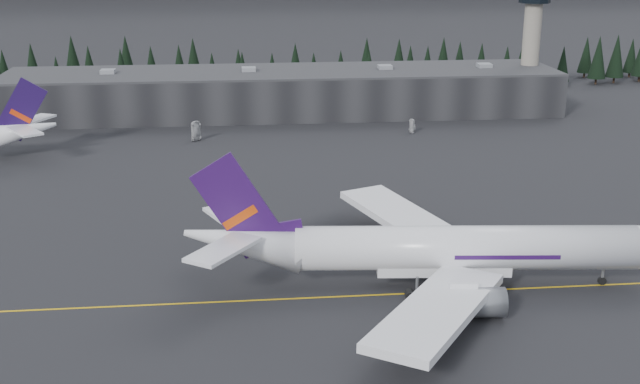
{
  "coord_description": "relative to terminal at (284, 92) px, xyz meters",
  "views": [
    {
      "loc": [
        -13.05,
        -107.41,
        50.13
      ],
      "look_at": [
        0.0,
        20.0,
        9.0
      ],
      "focal_mm": 45.0,
      "sensor_mm": 36.0,
      "label": 1
    }
  ],
  "objects": [
    {
      "name": "treeline",
      "position": [
        0.0,
        37.0,
        1.2
      ],
      "size": [
        360.0,
        20.0,
        15.0
      ],
      "primitive_type": "cube",
      "color": "black",
      "rests_on": "ground"
    },
    {
      "name": "control_tower",
      "position": [
        75.0,
        3.0,
        17.11
      ],
      "size": [
        10.0,
        10.0,
        37.7
      ],
      "color": "gray",
      "rests_on": "ground"
    },
    {
      "name": "gse_vehicle_a",
      "position": [
        -24.34,
        -31.3,
        -5.57
      ],
      "size": [
        4.79,
        5.79,
        1.47
      ],
      "primitive_type": "imported",
      "rotation": [
        0.0,
        0.0,
        0.54
      ],
      "color": "#BABABC",
      "rests_on": "ground"
    },
    {
      "name": "taxiline",
      "position": [
        0.0,
        -127.0,
        -6.29
      ],
      "size": [
        400.0,
        0.4,
        0.02
      ],
      "primitive_type": "cube",
      "color": "gold",
      "rests_on": "ground"
    },
    {
      "name": "jet_main",
      "position": [
        13.48,
        -124.27,
        -0.44
      ],
      "size": [
        70.62,
        64.95,
        20.77
      ],
      "rotation": [
        0.0,
        0.0,
        -0.09
      ],
      "color": "white",
      "rests_on": "ground"
    },
    {
      "name": "ground",
      "position": [
        0.0,
        -125.0,
        -6.3
      ],
      "size": [
        1400.0,
        1400.0,
        0.0
      ],
      "primitive_type": "plane",
      "color": "black",
      "rests_on": "ground"
    },
    {
      "name": "gse_vehicle_b",
      "position": [
        32.54,
        -28.52,
        -5.63
      ],
      "size": [
        4.18,
        3.22,
        1.33
      ],
      "primitive_type": "imported",
      "rotation": [
        0.0,
        0.0,
        -1.08
      ],
      "color": "#BEBEC0",
      "rests_on": "ground"
    },
    {
      "name": "terminal",
      "position": [
        0.0,
        0.0,
        0.0
      ],
      "size": [
        160.0,
        30.0,
        12.6
      ],
      "color": "black",
      "rests_on": "ground"
    }
  ]
}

